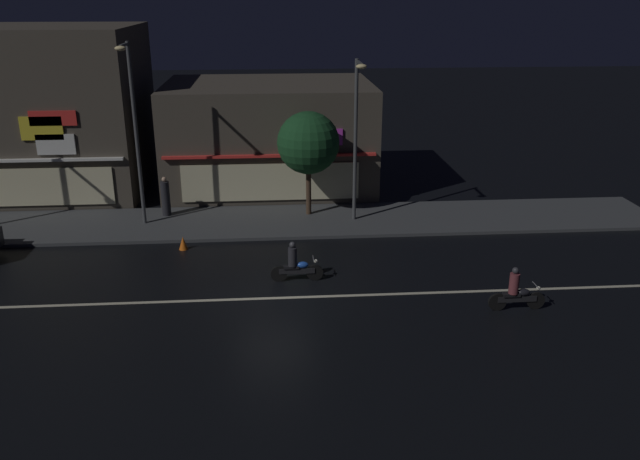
# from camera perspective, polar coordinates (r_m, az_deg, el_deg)

# --- Properties ---
(ground_plane) EXTENTS (140.00, 140.00, 0.00)m
(ground_plane) POSITION_cam_1_polar(r_m,az_deg,el_deg) (22.39, -4.12, -6.01)
(ground_plane) COLOR black
(lane_divider_stripe) EXTENTS (33.60, 0.16, 0.01)m
(lane_divider_stripe) POSITION_cam_1_polar(r_m,az_deg,el_deg) (22.39, -4.12, -6.00)
(lane_divider_stripe) COLOR beige
(lane_divider_stripe) RESTS_ON ground
(sidewalk_far) EXTENTS (35.37, 4.41, 0.14)m
(sidewalk_far) POSITION_cam_1_polar(r_m,az_deg,el_deg) (29.49, -4.27, 0.74)
(sidewalk_far) COLOR #424447
(sidewalk_far) RESTS_ON ground
(storefront_left_block) EXTENTS (8.05, 8.54, 8.32)m
(storefront_left_block) POSITION_cam_1_polar(r_m,az_deg,el_deg) (36.29, -21.77, 9.74)
(storefront_left_block) COLOR #4C443A
(storefront_left_block) RESTS_ON ground
(storefront_center_block) EXTENTS (10.60, 7.92, 5.49)m
(storefront_center_block) POSITION_cam_1_polar(r_m,az_deg,el_deg) (34.64, -4.45, 8.28)
(storefront_center_block) COLOR #4C443A
(storefront_center_block) RESTS_ON ground
(streetlamp_mid) EXTENTS (0.44, 1.64, 7.85)m
(streetlamp_mid) POSITION_cam_1_polar(r_m,az_deg,el_deg) (28.73, -16.03, 9.11)
(streetlamp_mid) COLOR #47494C
(streetlamp_mid) RESTS_ON sidewalk_far
(streetlamp_east) EXTENTS (0.44, 1.64, 7.11)m
(streetlamp_east) POSITION_cam_1_polar(r_m,az_deg,el_deg) (28.27, 3.21, 8.89)
(streetlamp_east) COLOR #47494C
(streetlamp_east) RESTS_ON sidewalk_far
(pedestrian_on_sidewalk) EXTENTS (0.40, 0.40, 1.83)m
(pedestrian_on_sidewalk) POSITION_cam_1_polar(r_m,az_deg,el_deg) (30.63, -13.42, 2.78)
(pedestrian_on_sidewalk) COLOR #232328
(pedestrian_on_sidewalk) RESTS_ON sidewalk_far
(street_tree) EXTENTS (2.82, 2.82, 4.77)m
(street_tree) POSITION_cam_1_polar(r_m,az_deg,el_deg) (29.34, -1.04, 7.65)
(street_tree) COLOR #473323
(street_tree) RESTS_ON sidewalk_far
(motorcycle_lead) EXTENTS (1.90, 0.60, 1.52)m
(motorcycle_lead) POSITION_cam_1_polar(r_m,az_deg,el_deg) (23.39, -2.18, -3.07)
(motorcycle_lead) COLOR black
(motorcycle_lead) RESTS_ON ground
(motorcycle_opposite_lane) EXTENTS (1.90, 0.60, 1.52)m
(motorcycle_opposite_lane) POSITION_cam_1_polar(r_m,az_deg,el_deg) (22.25, 16.85, -5.25)
(motorcycle_opposite_lane) COLOR black
(motorcycle_opposite_lane) RESTS_ON ground
(traffic_cone) EXTENTS (0.36, 0.36, 0.55)m
(traffic_cone) POSITION_cam_1_polar(r_m,az_deg,el_deg) (26.93, -11.94, -1.13)
(traffic_cone) COLOR orange
(traffic_cone) RESTS_ON ground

